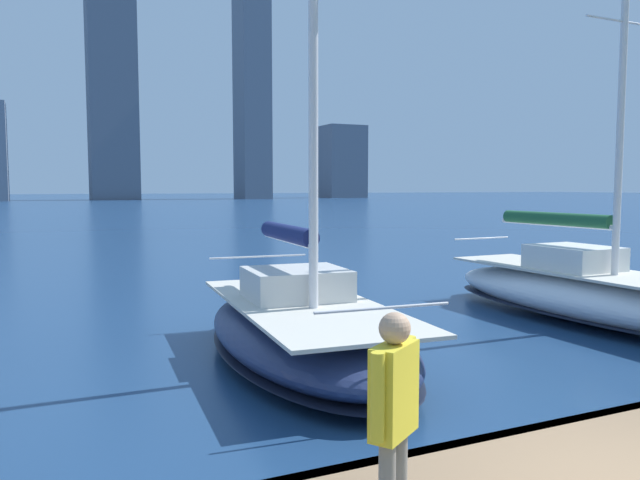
# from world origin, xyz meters

# --- Properties ---
(city_skyline) EXTENTS (168.49, 22.14, 54.15)m
(city_skyline) POSITION_xyz_m (8.19, -158.72, 23.25)
(city_skyline) COLOR slate
(city_skyline) RESTS_ON ground
(sailboat_forest) EXTENTS (2.74, 8.60, 10.37)m
(sailboat_forest) POSITION_xyz_m (-7.28, -6.93, 0.67)
(sailboat_forest) COLOR white
(sailboat_forest) RESTS_ON ground
(sailboat_navy) EXTENTS (3.48, 7.21, 11.22)m
(sailboat_navy) POSITION_xyz_m (0.15, -6.55, 0.64)
(sailboat_navy) COLOR navy
(sailboat_navy) RESTS_ON ground
(person_yellow_shirt) EXTENTS (0.53, 0.41, 1.67)m
(person_yellow_shirt) POSITION_xyz_m (2.21, -0.10, 1.60)
(person_yellow_shirt) COLOR gray
(person_yellow_shirt) RESTS_ON dock_pier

